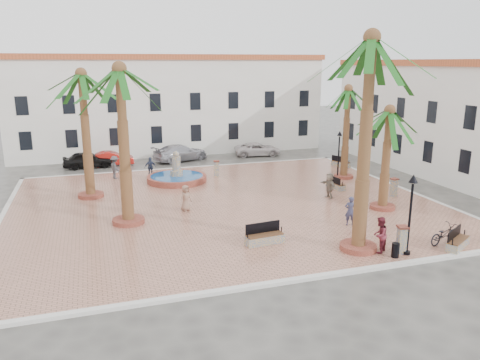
{
  "coord_description": "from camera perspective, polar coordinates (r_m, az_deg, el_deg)",
  "views": [
    {
      "loc": [
        -7.72,
        -27.13,
        8.84
      ],
      "look_at": [
        1.0,
        0.0,
        1.6
      ],
      "focal_mm": 35.0,
      "sensor_mm": 36.0,
      "label": 1
    }
  ],
  "objects": [
    {
      "name": "pedestrian_fountain_b",
      "position": [
        36.63,
        -10.89,
        1.54
      ],
      "size": [
        0.98,
        0.56,
        1.58
      ],
      "primitive_type": "imported",
      "rotation": [
        0.0,
        0.0,
        0.2
      ],
      "color": "#333D59",
      "rests_on": "plaza"
    },
    {
      "name": "car_silver",
      "position": [
        43.14,
        -7.27,
        3.32
      ],
      "size": [
        5.56,
        3.83,
        1.5
      ],
      "primitive_type": "imported",
      "rotation": [
        0.0,
        0.0,
        1.94
      ],
      "color": "#ADADB6",
      "rests_on": "ground"
    },
    {
      "name": "building_east",
      "position": [
        40.44,
        25.78,
        6.71
      ],
      "size": [
        7.4,
        26.4,
        9.0
      ],
      "rotation": [
        0.0,
        0.0,
        1.57
      ],
      "color": "white",
      "rests_on": "ground"
    },
    {
      "name": "car_black",
      "position": [
        41.99,
        -18.04,
        2.37
      ],
      "size": [
        4.19,
        1.8,
        1.41
      ],
      "primitive_type": "imported",
      "rotation": [
        0.0,
        0.0,
        1.6
      ],
      "color": "black",
      "rests_on": "ground"
    },
    {
      "name": "palm_nw",
      "position": [
        31.32,
        -18.68,
        10.56
      ],
      "size": [
        5.36,
        5.36,
        8.34
      ],
      "color": "#9C4636",
      "rests_on": "plaza"
    },
    {
      "name": "bench_ne",
      "position": [
        40.77,
        12.18,
        1.99
      ],
      "size": [
        1.17,
        1.78,
        0.9
      ],
      "rotation": [
        0.0,
        0.0,
        1.98
      ],
      "color": "gray",
      "rests_on": "plaza"
    },
    {
      "name": "plaza",
      "position": [
        29.54,
        -1.85,
        -3.01
      ],
      "size": [
        26.0,
        22.0,
        0.15
      ],
      "primitive_type": "cube",
      "color": "tan",
      "rests_on": "ground"
    },
    {
      "name": "ground",
      "position": [
        29.56,
        -1.85,
        -3.15
      ],
      "size": [
        120.0,
        120.0,
        0.0
      ],
      "primitive_type": "plane",
      "color": "#56544F",
      "rests_on": "ground"
    },
    {
      "name": "cyclist_a",
      "position": [
        26.14,
        13.29,
        -3.68
      ],
      "size": [
        0.69,
        0.58,
        1.62
      ],
      "primitive_type": "imported",
      "rotation": [
        0.0,
        0.0,
        2.77
      ],
      "color": "#343653",
      "rests_on": "plaza"
    },
    {
      "name": "litter_bin",
      "position": [
        22.68,
        18.42,
        -8.12
      ],
      "size": [
        0.35,
        0.35,
        0.68
      ],
      "primitive_type": "cylinder",
      "color": "black",
      "rests_on": "plaza"
    },
    {
      "name": "car_white",
      "position": [
        45.24,
        2.18,
        3.76
      ],
      "size": [
        4.67,
        2.65,
        1.23
      ],
      "primitive_type": "imported",
      "rotation": [
        0.0,
        0.0,
        1.43
      ],
      "color": "silver",
      "rests_on": "ground"
    },
    {
      "name": "pedestrian_east",
      "position": [
        31.06,
        10.83,
        -0.66
      ],
      "size": [
        0.6,
        1.57,
        1.66
      ],
      "primitive_type": "imported",
      "rotation": [
        0.0,
        0.0,
        -1.5
      ],
      "color": "gray",
      "rests_on": "plaza"
    },
    {
      "name": "lamppost_e",
      "position": [
        36.13,
        11.98,
        4.03
      ],
      "size": [
        0.4,
        0.4,
        3.64
      ],
      "color": "black",
      "rests_on": "plaza"
    },
    {
      "name": "bench_s",
      "position": [
        23.12,
        3.01,
        -7.07
      ],
      "size": [
        2.0,
        0.78,
        1.03
      ],
      "rotation": [
        0.0,
        0.0,
        0.1
      ],
      "color": "gray",
      "rests_on": "plaza"
    },
    {
      "name": "bollard_e",
      "position": [
        32.48,
        18.26,
        -0.82
      ],
      "size": [
        0.52,
        0.52,
        1.24
      ],
      "rotation": [
        0.0,
        0.0,
        0.19
      ],
      "color": "gray",
      "rests_on": "plaza"
    },
    {
      "name": "palm_s",
      "position": [
        21.52,
        15.62,
        13.74
      ],
      "size": [
        5.65,
        5.65,
        10.08
      ],
      "color": "#9C4636",
      "rests_on": "plaza"
    },
    {
      "name": "pedestrian_fountain_a",
      "position": [
        28.07,
        -6.64,
        -2.2
      ],
      "size": [
        0.92,
        0.83,
        1.58
      ],
      "primitive_type": "imported",
      "rotation": [
        0.0,
        0.0,
        0.54
      ],
      "color": "#956E5A",
      "rests_on": "plaza"
    },
    {
      "name": "palm_sw",
      "position": [
        25.34,
        -14.38,
        10.86
      ],
      "size": [
        5.71,
        5.71,
        8.72
      ],
      "color": "#9C4636",
      "rests_on": "plaza"
    },
    {
      "name": "bollard_n",
      "position": [
        36.31,
        -2.89,
        1.44
      ],
      "size": [
        0.53,
        0.53,
        1.26
      ],
      "rotation": [
        0.0,
        0.0,
        -0.22
      ],
      "color": "gray",
      "rests_on": "plaza"
    },
    {
      "name": "bicycle_a",
      "position": [
        25.07,
        23.6,
        -6.07
      ],
      "size": [
        1.99,
        1.08,
        0.99
      ],
      "primitive_type": "imported",
      "rotation": [
        0.0,
        0.0,
        1.81
      ],
      "color": "black",
      "rests_on": "plaza"
    },
    {
      "name": "kerb_n",
      "position": [
        39.88,
        -6.22,
        1.48
      ],
      "size": [
        26.3,
        0.3,
        0.16
      ],
      "primitive_type": "cube",
      "color": "silver",
      "rests_on": "ground"
    },
    {
      "name": "pedestrian_north",
      "position": [
        36.81,
        -15.01,
        1.51
      ],
      "size": [
        1.01,
        1.29,
        1.76
      ],
      "primitive_type": "imported",
      "rotation": [
        0.0,
        0.0,
        1.93
      ],
      "color": "#414146",
      "rests_on": "plaza"
    },
    {
      "name": "cyclist_b",
      "position": [
        22.82,
        16.68,
        -6.42
      ],
      "size": [
        1.07,
        1.03,
        1.73
      ],
      "primitive_type": "imported",
      "rotation": [
        0.0,
        0.0,
        3.78
      ],
      "color": "maroon",
      "rests_on": "plaza"
    },
    {
      "name": "bench_e",
      "position": [
        33.56,
        11.55,
        -0.6
      ],
      "size": [
        0.69,
        1.76,
        0.9
      ],
      "rotation": [
        0.0,
        0.0,
        1.67
      ],
      "color": "gray",
      "rests_on": "plaza"
    },
    {
      "name": "palm_e",
      "position": [
        28.75,
        17.69,
        6.59
      ],
      "size": [
        4.88,
        4.88,
        6.29
      ],
      "color": "#9C4636",
      "rests_on": "plaza"
    },
    {
      "name": "car_red",
      "position": [
        42.32,
        -15.4,
        2.54
      ],
      "size": [
        3.83,
        1.45,
        1.25
      ],
      "primitive_type": "imported",
      "rotation": [
        0.0,
        0.0,
        1.54
      ],
      "color": "#B01C15",
      "rests_on": "ground"
    },
    {
      "name": "bollard_se",
      "position": [
        23.1,
        19.13,
        -6.82
      ],
      "size": [
        0.57,
        0.57,
        1.34
      ],
      "rotation": [
        0.0,
        0.0,
        -0.21
      ],
      "color": "gray",
      "rests_on": "plaza"
    },
    {
      "name": "kerb_s",
      "position": [
        19.91,
        7.12,
        -11.96
      ],
      "size": [
        26.3,
        0.3,
        0.16
      ],
      "primitive_type": "cube",
      "color": "silver",
      "rests_on": "ground"
    },
    {
      "name": "lamppost_s",
      "position": [
        22.47,
        20.16,
        -2.4
      ],
      "size": [
        0.41,
        0.41,
        3.82
      ],
      "color": "black",
      "rests_on": "plaza"
    },
    {
      "name": "palm_ne",
      "position": [
        35.95,
        13.02,
        9.57
      ],
      "size": [
        4.74,
        4.74,
        7.09
      ],
      "color": "#9C4636",
      "rests_on": "plaza"
    },
    {
      "name": "building_north",
      "position": [
        47.93,
        -8.6,
        9.22
      ],
      "size": [
        30.4,
        7.4,
        9.5
      ],
      "color": "white",
      "rests_on": "ground"
    },
    {
      "name": "fountain",
      "position": [
        35.19,
        -7.71,
        0.35
      ],
      "size": [
        4.42,
        4.42,
        2.28
      ],
      "color": "#9C4636",
      "rests_on": "plaza"
    },
    {
      "name": "kerb_e",
      "position": [
        35.25,
        18.92,
        -0.93
      ],
      "size": [
        0.3,
        22.3,
        0.16
      ],
      "primitive_type": "cube",
      "color": "silver",
      "rests_on": "ground"
    },
    {
      "name": "bench_se",
      "position": [
        24.87,
        25.0,
        -6.94
      ],
      "size": [
        1.83,
        1.37,
        0.95
      ],
      "rotation": [
        0.0,
        0.0,
        0.52
      ],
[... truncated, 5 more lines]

